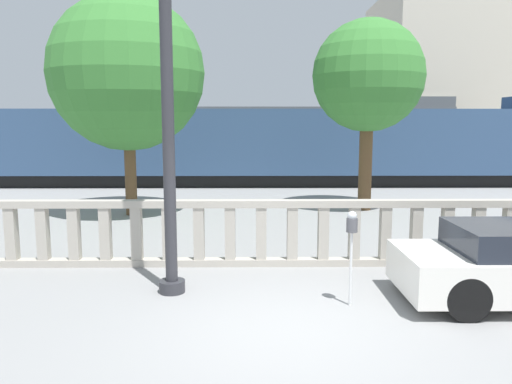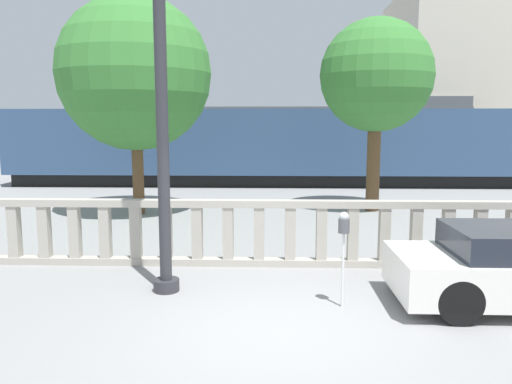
% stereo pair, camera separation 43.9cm
% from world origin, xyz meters
% --- Properties ---
extents(ground_plane, '(160.00, 160.00, 0.00)m').
position_xyz_m(ground_plane, '(0.00, 0.00, 0.00)').
color(ground_plane, gray).
extents(balustrade, '(14.92, 0.24, 1.31)m').
position_xyz_m(balustrade, '(-0.00, 3.10, 0.65)').
color(balustrade, '#ADA599').
rests_on(balustrade, ground).
extents(lamppost, '(0.43, 0.43, 6.13)m').
position_xyz_m(lamppost, '(-1.82, 1.58, 3.36)').
color(lamppost, '#2D2D33').
rests_on(lamppost, ground).
extents(parking_meter, '(0.17, 0.17, 1.48)m').
position_xyz_m(parking_meter, '(1.03, 0.95, 1.19)').
color(parking_meter, silver).
rests_on(parking_meter, ground).
extents(train_near, '(25.99, 3.15, 3.94)m').
position_xyz_m(train_near, '(1.57, 15.99, 1.76)').
color(train_near, black).
rests_on(train_near, ground).
extents(train_far, '(20.02, 3.08, 4.28)m').
position_xyz_m(train_far, '(1.77, 24.68, 1.94)').
color(train_far, black).
rests_on(train_far, ground).
extents(building_block, '(9.99, 9.81, 11.22)m').
position_xyz_m(building_block, '(13.39, 28.76, 5.61)').
color(building_block, beige).
rests_on(building_block, ground).
extents(tree_left, '(4.56, 4.56, 6.50)m').
position_xyz_m(tree_left, '(-4.14, 8.60, 4.21)').
color(tree_left, brown).
rests_on(tree_left, ground).
extents(tree_right, '(3.47, 3.47, 5.96)m').
position_xyz_m(tree_right, '(3.14, 9.37, 4.19)').
color(tree_right, brown).
rests_on(tree_right, ground).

